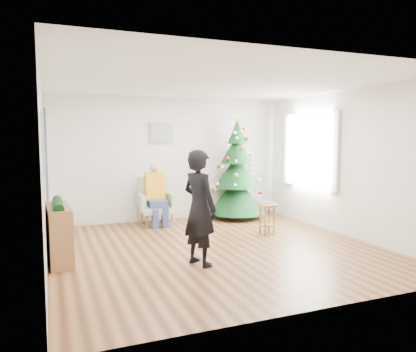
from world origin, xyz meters
name	(u,v)px	position (x,y,z in m)	size (l,w,h in m)	color
floor	(216,248)	(0.00, 0.00, 0.00)	(5.00, 5.00, 0.00)	brown
ceiling	(216,82)	(0.00, 0.00, 2.60)	(5.00, 5.00, 0.00)	white
wall_back	(171,159)	(0.00, 2.50, 1.30)	(5.00, 5.00, 0.00)	silver
wall_front	(315,184)	(0.00, -2.50, 1.30)	(5.00, 5.00, 0.00)	silver
wall_left	(43,172)	(-2.50, 0.00, 1.30)	(5.00, 5.00, 0.00)	silver
wall_right	(345,163)	(2.50, 0.00, 1.30)	(5.00, 5.00, 0.00)	silver
window_panel	(310,150)	(2.47, 1.00, 1.50)	(0.04, 1.30, 1.40)	white
curtains	(309,150)	(2.44, 1.00, 1.50)	(0.05, 1.75, 1.50)	white
christmas_tree	(237,173)	(1.36, 2.08, 0.99)	(1.22, 1.22, 2.21)	#3F2816
stool	(267,219)	(1.24, 0.54, 0.29)	(0.37, 0.37, 0.56)	brown
laptop	(267,203)	(1.24, 0.54, 0.57)	(0.31, 0.20, 0.02)	silver
armchair	(156,208)	(-0.44, 2.06, 0.35)	(0.71, 0.65, 0.96)	#9EAC8B
seated_person	(156,194)	(-0.45, 2.01, 0.64)	(0.39, 0.56, 1.26)	navy
standing_man	(199,208)	(-0.53, -0.66, 0.80)	(0.58, 0.38, 1.60)	black
game_controller	(212,188)	(-0.36, -0.69, 1.07)	(0.04, 0.13, 0.04)	white
console	(59,234)	(-2.33, 0.20, 0.40)	(0.30, 1.00, 0.80)	brown
garland	(58,205)	(-2.33, 0.20, 0.82)	(0.14, 0.14, 0.90)	black
tapestry	(46,152)	(-2.46, 0.30, 1.55)	(0.03, 1.50, 1.15)	black
framed_picture	(162,133)	(-0.20, 2.46, 1.85)	(0.52, 0.05, 0.42)	tan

